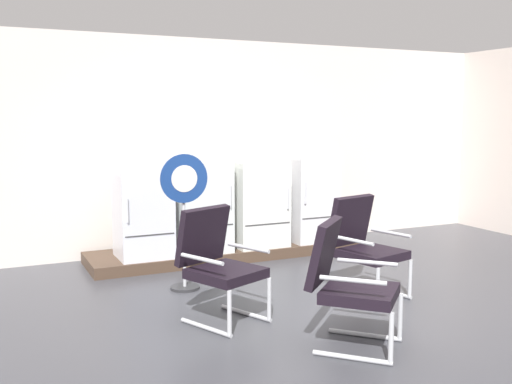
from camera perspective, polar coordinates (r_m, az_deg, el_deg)
ground at (r=5.54m, az=9.70°, el=-12.91°), size 12.00×10.00×0.05m
back_wall at (r=8.47m, az=-4.40°, el=4.58°), size 11.76×0.12×2.93m
display_plinth at (r=8.07m, az=-2.69°, el=-5.65°), size 3.71×0.95×0.14m
refrigerator_0 at (r=7.44m, az=-10.76°, el=-0.76°), size 0.64×0.63×1.35m
refrigerator_1 at (r=7.64m, az=-5.26°, el=0.26°), size 0.68×0.61×1.53m
refrigerator_2 at (r=7.99m, az=0.10°, el=0.13°), size 0.70×0.68×1.42m
refrigerator_3 at (r=8.33m, az=5.20°, el=0.66°), size 0.63×0.63×1.47m
armchair_left at (r=5.51m, az=-3.70°, el=-6.51°), size 0.80×0.87×1.04m
armchair_right at (r=6.34m, az=10.28°, el=-4.77°), size 0.74×0.82×1.04m
armchair_center at (r=4.93m, az=8.66°, el=-8.25°), size 0.89×0.90×1.04m
sign_stand at (r=6.46m, az=-6.86°, el=-2.60°), size 0.52×0.32×1.48m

